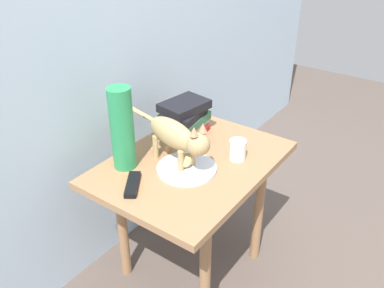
# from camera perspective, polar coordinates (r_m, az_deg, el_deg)

# --- Properties ---
(ground_plane) EXTENTS (6.00, 6.00, 0.00)m
(ground_plane) POSITION_cam_1_polar(r_m,az_deg,el_deg) (2.07, 0.00, -16.19)
(ground_plane) COLOR brown
(back_panel) EXTENTS (4.00, 0.04, 2.20)m
(back_panel) POSITION_cam_1_polar(r_m,az_deg,el_deg) (1.75, -11.54, 16.39)
(back_panel) COLOR silver
(back_panel) RESTS_ON ground
(side_table) EXTENTS (0.80, 0.59, 0.59)m
(side_table) POSITION_cam_1_polar(r_m,az_deg,el_deg) (1.74, 0.00, -4.68)
(side_table) COLOR #9E724C
(side_table) RESTS_ON ground
(plate) EXTENTS (0.24, 0.24, 0.01)m
(plate) POSITION_cam_1_polar(r_m,az_deg,el_deg) (1.64, -0.75, -3.40)
(plate) COLOR silver
(plate) RESTS_ON side_table
(bread_roll) EXTENTS (0.09, 0.07, 0.05)m
(bread_roll) POSITION_cam_1_polar(r_m,az_deg,el_deg) (1.63, -0.91, -2.27)
(bread_roll) COLOR #E0BC7A
(bread_roll) RESTS_ON plate
(cat) EXTENTS (0.15, 0.47, 0.23)m
(cat) POSITION_cam_1_polar(r_m,az_deg,el_deg) (1.60, -2.08, 1.10)
(cat) COLOR tan
(cat) RESTS_ON side_table
(book_stack) EXTENTS (0.24, 0.18, 0.16)m
(book_stack) POSITION_cam_1_polar(r_m,az_deg,el_deg) (1.85, -0.97, 3.58)
(book_stack) COLOR maroon
(book_stack) RESTS_ON side_table
(green_vase) EXTENTS (0.09, 0.09, 0.34)m
(green_vase) POSITION_cam_1_polar(r_m,az_deg,el_deg) (1.60, -9.67, 2.09)
(green_vase) COLOR #288C51
(green_vase) RESTS_ON side_table
(candle_jar) EXTENTS (0.07, 0.07, 0.08)m
(candle_jar) POSITION_cam_1_polar(r_m,az_deg,el_deg) (1.70, 6.33, -0.92)
(candle_jar) COLOR silver
(candle_jar) RESTS_ON side_table
(tv_remote) EXTENTS (0.15, 0.12, 0.02)m
(tv_remote) POSITION_cam_1_polar(r_m,az_deg,el_deg) (1.56, -8.24, -5.57)
(tv_remote) COLOR black
(tv_remote) RESTS_ON side_table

